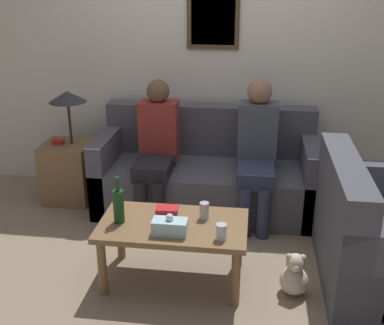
{
  "coord_description": "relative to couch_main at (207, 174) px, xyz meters",
  "views": [
    {
      "loc": [
        0.41,
        -3.59,
        2.06
      ],
      "look_at": [
        -0.05,
        -0.13,
        0.68
      ],
      "focal_mm": 45.0,
      "sensor_mm": 36.0,
      "label": 1
    }
  ],
  "objects": [
    {
      "name": "person_right",
      "position": [
        0.45,
        -0.18,
        0.34
      ],
      "size": [
        0.34,
        0.65,
        1.23
      ],
      "color": "#2D334C",
      "rests_on": "ground_plane"
    },
    {
      "name": "side_table_with_lamp",
      "position": [
        -1.32,
        -0.04,
        0.04
      ],
      "size": [
        0.44,
        0.44,
        1.07
      ],
      "color": "olive",
      "rests_on": "ground_plane"
    },
    {
      "name": "wine_bottle",
      "position": [
        -0.48,
        -1.26,
        0.27
      ],
      "size": [
        0.08,
        0.08,
        0.34
      ],
      "color": "#19421E",
      "rests_on": "coffee_table"
    },
    {
      "name": "tissue_box",
      "position": [
        -0.1,
        -1.37,
        0.2
      ],
      "size": [
        0.23,
        0.12,
        0.15
      ],
      "color": "silver",
      "rests_on": "coffee_table"
    },
    {
      "name": "book_stack",
      "position": [
        -0.17,
        -1.13,
        0.18
      ],
      "size": [
        0.17,
        0.13,
        0.07
      ],
      "color": "beige",
      "rests_on": "coffee_table"
    },
    {
      "name": "teddy_bear",
      "position": [
        0.73,
        -1.28,
        -0.18
      ],
      "size": [
        0.2,
        0.2,
        0.31
      ],
      "color": "beige",
      "rests_on": "ground_plane"
    },
    {
      "name": "person_left",
      "position": [
        -0.43,
        -0.17,
        0.33
      ],
      "size": [
        0.34,
        0.65,
        1.2
      ],
      "color": "black",
      "rests_on": "ground_plane"
    },
    {
      "name": "couch_side",
      "position": [
        1.31,
        -1.05,
        0.0
      ],
      "size": [
        0.86,
        1.22,
        0.9
      ],
      "rotation": [
        0.0,
        0.0,
        1.57
      ],
      "color": "#4C4C56",
      "rests_on": "ground_plane"
    },
    {
      "name": "couch_main",
      "position": [
        0.0,
        0.0,
        0.0
      ],
      "size": [
        1.97,
        0.86,
        0.9
      ],
      "color": "#4C4C56",
      "rests_on": "ground_plane"
    },
    {
      "name": "soda_can",
      "position": [
        0.1,
        -1.13,
        0.2
      ],
      "size": [
        0.07,
        0.07,
        0.12
      ],
      "color": "#BCBCC1",
      "rests_on": "coffee_table"
    },
    {
      "name": "coffee_table",
      "position": [
        -0.11,
        -1.23,
        0.08
      ],
      "size": [
        1.02,
        0.58,
        0.46
      ],
      "color": "olive",
      "rests_on": "ground_plane"
    },
    {
      "name": "wall_back",
      "position": [
        0.0,
        0.45,
        0.99
      ],
      "size": [
        9.0,
        0.08,
        2.6
      ],
      "color": "silver",
      "rests_on": "ground_plane"
    },
    {
      "name": "ground_plane",
      "position": [
        0.0,
        -0.52,
        -0.31
      ],
      "size": [
        16.0,
        16.0,
        0.0
      ],
      "primitive_type": "plane",
      "color": "gray"
    },
    {
      "name": "drinking_glass",
      "position": [
        0.24,
        -1.4,
        0.2
      ],
      "size": [
        0.07,
        0.07,
        0.11
      ],
      "color": "silver",
      "rests_on": "coffee_table"
    }
  ]
}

